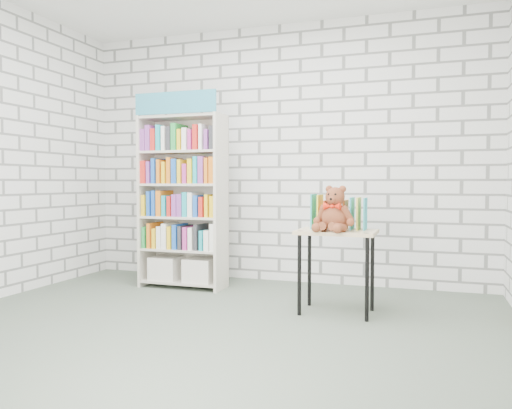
% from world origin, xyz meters
% --- Properties ---
extents(ground, '(4.50, 4.50, 0.00)m').
position_xyz_m(ground, '(0.00, 0.00, 0.00)').
color(ground, '#4D584A').
rests_on(ground, ground).
extents(room_shell, '(4.52, 4.02, 2.81)m').
position_xyz_m(room_shell, '(0.00, 0.00, 1.78)').
color(room_shell, silver).
rests_on(room_shell, ground).
extents(bookshelf, '(0.89, 0.34, 1.99)m').
position_xyz_m(bookshelf, '(-0.85, 1.36, 0.91)').
color(bookshelf, beige).
rests_on(bookshelf, ground).
extents(display_table, '(0.65, 0.46, 0.69)m').
position_xyz_m(display_table, '(0.83, 0.82, 0.60)').
color(display_table, tan).
rests_on(display_table, ground).
extents(table_books, '(0.45, 0.21, 0.27)m').
position_xyz_m(table_books, '(0.83, 0.93, 0.83)').
color(table_books, teal).
rests_on(table_books, display_table).
extents(teddy_bear, '(0.34, 0.33, 0.37)m').
position_xyz_m(teddy_bear, '(0.83, 0.72, 0.84)').
color(teddy_bear, brown).
rests_on(teddy_bear, display_table).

